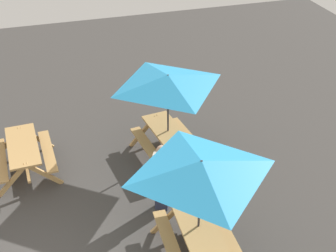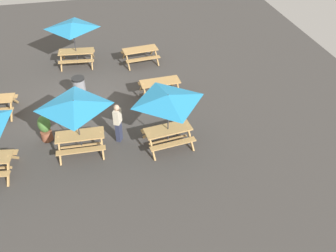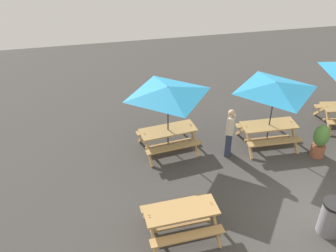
# 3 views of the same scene
# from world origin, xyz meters

# --- Properties ---
(ground_plane) EXTENTS (27.71, 27.71, 0.00)m
(ground_plane) POSITION_xyz_m (0.00, 0.00, 0.00)
(ground_plane) COLOR #3D3A38
(ground_plane) RESTS_ON ground
(picnic_table_1) EXTENTS (1.87, 1.62, 0.81)m
(picnic_table_1) POSITION_xyz_m (-3.76, 0.15, 0.56)
(picnic_table_1) COLOR tan
(picnic_table_1) RESTS_ON ground
(picnic_table_2) EXTENTS (2.25, 2.25, 2.34)m
(picnic_table_2) POSITION_xyz_m (-3.35, 3.63, 1.99)
(picnic_table_2) COLOR tan
(picnic_table_2) RESTS_ON ground
(picnic_table_3) EXTENTS (2.19, 2.19, 2.34)m
(picnic_table_3) POSITION_xyz_m (-0.12, -3.77, 1.99)
(picnic_table_3) COLOR tan
(picnic_table_3) RESTS_ON ground
(picnic_table_4) EXTENTS (1.94, 1.70, 0.81)m
(picnic_table_4) POSITION_xyz_m (-3.39, -3.27, 0.56)
(picnic_table_4) COLOR tan
(picnic_table_4) RESTS_ON ground
(picnic_table_5) EXTENTS (2.05, 2.05, 2.34)m
(picnic_table_5) POSITION_xyz_m (-0.06, 3.25, 1.99)
(picnic_table_5) COLOR tan
(picnic_table_5) RESTS_ON ground
(trash_bin_gray) EXTENTS (0.59, 0.59, 0.98)m
(trash_bin_gray) POSITION_xyz_m (-0.13, -0.59, 0.49)
(trash_bin_gray) COLOR gray
(trash_bin_gray) RESTS_ON ground
(potted_plant_1) EXTENTS (0.49, 0.49, 1.15)m
(potted_plant_1) POSITION_xyz_m (1.26, 2.31, 0.60)
(potted_plant_1) COLOR #935138
(potted_plant_1) RESTS_ON ground
(person_standing) EXTENTS (0.36, 0.42, 1.67)m
(person_standing) POSITION_xyz_m (-1.53, 2.95, 0.89)
(person_standing) COLOR #2D334C
(person_standing) RESTS_ON ground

